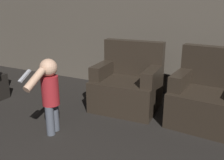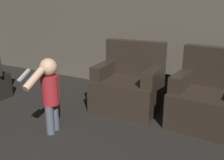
{
  "view_description": "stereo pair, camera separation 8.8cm",
  "coord_description": "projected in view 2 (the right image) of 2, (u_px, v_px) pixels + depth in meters",
  "views": [
    {
      "loc": [
        1.24,
        0.4,
        1.53
      ],
      "look_at": [
        -0.1,
        3.02,
        0.59
      ],
      "focal_mm": 40.0,
      "sensor_mm": 36.0,
      "label": 1
    },
    {
      "loc": [
        1.32,
        0.44,
        1.53
      ],
      "look_at": [
        -0.1,
        3.02,
        0.59
      ],
      "focal_mm": 40.0,
      "sensor_mm": 36.0,
      "label": 2
    }
  ],
  "objects": [
    {
      "name": "armchair_right",
      "position": [
        211.0,
        100.0,
        3.14
      ],
      "size": [
        0.97,
        0.83,
        0.97
      ],
      "rotation": [
        0.0,
        0.0,
        -0.08
      ],
      "color": "black",
      "rests_on": "ground_plane"
    },
    {
      "name": "armchair_left",
      "position": [
        129.0,
        86.0,
        3.67
      ],
      "size": [
        0.95,
        0.81,
        0.97
      ],
      "rotation": [
        0.0,
        0.0,
        0.06
      ],
      "color": "black",
      "rests_on": "ground_plane"
    },
    {
      "name": "person_toddler",
      "position": [
        50.0,
        90.0,
        2.9
      ],
      "size": [
        0.2,
        0.62,
        0.92
      ],
      "rotation": [
        0.0,
        0.0,
        1.76
      ],
      "color": "#474C56",
      "rests_on": "ground_plane"
    },
    {
      "name": "wall_back",
      "position": [
        161.0,
        16.0,
        4.06
      ],
      "size": [
        8.4,
        0.05,
        2.6
      ],
      "color": "#51493F",
      "rests_on": "ground_plane"
    }
  ]
}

